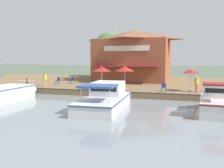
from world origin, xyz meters
The scene contains 19 objects.
ground_plane centered at (0.00, 0.00, 0.00)m, with size 220.00×220.00×0.00m, color #4C5B47.
quay_deck centered at (-11.00, 0.00, 0.30)m, with size 22.00×56.00×0.60m, color brown.
quay_edge_fender centered at (-0.10, 0.00, 0.65)m, with size 0.20×50.40×0.10m, color #2D2D33.
waterfront_restaurant centered at (-13.55, 0.51, 4.40)m, with size 10.61×10.88×8.04m.
patio_umbrella_mid_patio_right centered at (-1.43, -0.11, 2.80)m, with size 2.02×2.02×2.49m.
patio_umbrella_back_row centered at (-1.81, 2.31, 2.84)m, with size 2.05×2.05×2.53m.
patio_umbrella_near_quay_edge centered at (-3.07, 8.85, 2.62)m, with size 1.75×1.75×2.28m.
cafe_chair_far_corner_seat centered at (-6.41, -6.13, 1.08)m, with size 0.55×0.55×0.85m.
cafe_chair_back_row_seat centered at (-4.96, 0.88, 1.08)m, with size 0.53×0.53×0.85m.
cafe_chair_facing_river centered at (-1.81, 6.31, 1.08)m, with size 0.46×0.46×0.85m.
cafe_chair_under_first_umbrella centered at (-2.20, -0.05, 1.08)m, with size 0.59×0.59×0.85m.
cafe_chair_beside_entrance centered at (-5.27, -7.57, 1.08)m, with size 0.53×0.53×0.85m.
person_near_entrance centered at (-2.24, -7.58, 1.64)m, with size 0.47×0.47×1.66m.
person_mid_patio centered at (-2.25, 9.41, 1.60)m, with size 0.45×0.45×1.61m.
motorboat_far_downstream centered at (4.16, 10.50, 0.82)m, with size 5.84×2.08×2.24m.
motorboat_outer_channel centered at (4.85, -7.69, 0.75)m, with size 9.53×3.33×2.42m.
motorboat_fourth_along centered at (4.94, 2.64, 0.79)m, with size 8.36×3.40×2.03m.
mooring_post centered at (-0.35, -8.69, 1.13)m, with size 0.22×0.22×1.03m.
tree_behind_restaurant centered at (-19.34, -5.70, 5.98)m, with size 5.05×4.81×7.93m.
Camera 1 is at (23.27, 8.94, 3.95)m, focal length 40.00 mm.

